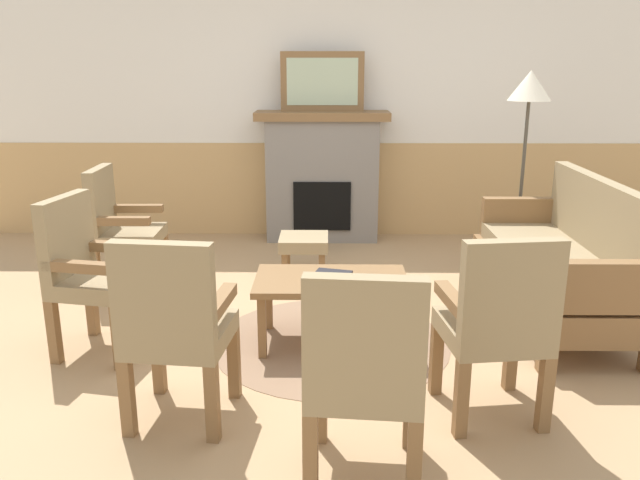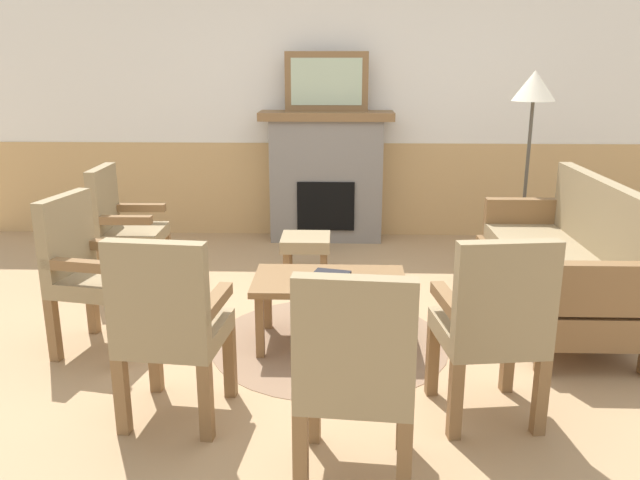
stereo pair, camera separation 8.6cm
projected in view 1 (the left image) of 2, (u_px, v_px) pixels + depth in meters
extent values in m
plane|color=tan|center=(319.00, 333.00, 4.25)|extent=(14.00, 14.00, 0.00)
cube|color=white|center=(322.00, 102.00, 6.39)|extent=(7.20, 0.12, 2.70)
cube|color=tan|center=(322.00, 189.00, 6.56)|extent=(7.20, 0.02, 0.95)
cube|color=gray|center=(322.00, 181.00, 6.35)|extent=(1.10, 0.36, 1.20)
cube|color=black|center=(322.00, 206.00, 6.23)|extent=(0.56, 0.02, 0.48)
cube|color=brown|center=(322.00, 116.00, 6.18)|extent=(1.30, 0.44, 0.08)
cube|color=brown|center=(322.00, 82.00, 6.09)|extent=(0.80, 0.03, 0.56)
cube|color=#B2C6A8|center=(322.00, 82.00, 6.07)|extent=(0.68, 0.01, 0.44)
cube|color=brown|center=(479.00, 268.00, 5.33)|extent=(0.08, 0.08, 0.16)
cube|color=brown|center=(545.00, 359.00, 3.72)|extent=(0.08, 0.08, 0.16)
cube|color=brown|center=(551.00, 268.00, 5.33)|extent=(0.08, 0.08, 0.16)
cube|color=brown|center=(551.00, 282.00, 4.47)|extent=(0.70, 1.80, 0.20)
cube|color=#937F5B|center=(553.00, 260.00, 4.43)|extent=(0.60, 1.70, 0.12)
cube|color=#937F5B|center=(602.00, 217.00, 4.34)|extent=(0.10, 1.70, 0.50)
cube|color=brown|center=(519.00, 216.00, 5.22)|extent=(0.60, 0.10, 0.30)
cube|color=brown|center=(606.00, 287.00, 3.58)|extent=(0.60, 0.10, 0.30)
cube|color=brown|center=(262.00, 327.00, 3.86)|extent=(0.05, 0.05, 0.40)
cube|color=brown|center=(401.00, 328.00, 3.85)|extent=(0.05, 0.05, 0.40)
cube|color=brown|center=(269.00, 301.00, 4.28)|extent=(0.05, 0.05, 0.40)
cube|color=brown|center=(393.00, 301.00, 4.27)|extent=(0.05, 0.05, 0.40)
cube|color=brown|center=(331.00, 281.00, 4.00)|extent=(0.96, 0.56, 0.04)
cylinder|color=#896B51|center=(331.00, 342.00, 4.12)|extent=(1.52, 1.52, 0.01)
cube|color=black|center=(333.00, 275.00, 4.01)|extent=(0.26, 0.21, 0.03)
cube|color=brown|center=(285.00, 268.00, 5.17)|extent=(0.05, 0.05, 0.26)
cube|color=brown|center=(322.00, 269.00, 5.16)|extent=(0.05, 0.05, 0.26)
cube|color=brown|center=(287.00, 257.00, 5.46)|extent=(0.05, 0.05, 0.26)
cube|color=brown|center=(322.00, 257.00, 5.45)|extent=(0.05, 0.05, 0.26)
cube|color=#937F5B|center=(304.00, 242.00, 5.26)|extent=(0.40, 0.40, 0.10)
cube|color=brown|center=(165.00, 258.00, 5.19)|extent=(0.06, 0.06, 0.40)
cube|color=brown|center=(153.00, 275.00, 4.79)|extent=(0.06, 0.06, 0.40)
cube|color=brown|center=(114.00, 259.00, 5.19)|extent=(0.06, 0.06, 0.40)
cube|color=brown|center=(97.00, 275.00, 4.79)|extent=(0.06, 0.06, 0.40)
cube|color=#937F5B|center=(130.00, 236.00, 4.92)|extent=(0.49, 0.49, 0.10)
cube|color=#937F5B|center=(100.00, 199.00, 4.84)|extent=(0.09, 0.48, 0.48)
cube|color=brown|center=(135.00, 208.00, 5.07)|extent=(0.44, 0.08, 0.06)
cube|color=brown|center=(120.00, 221.00, 4.68)|extent=(0.44, 0.08, 0.06)
cube|color=brown|center=(151.00, 311.00, 4.11)|extent=(0.07, 0.07, 0.40)
cube|color=brown|center=(119.00, 338.00, 3.71)|extent=(0.07, 0.07, 0.40)
cube|color=brown|center=(92.00, 306.00, 4.19)|extent=(0.07, 0.07, 0.40)
cube|color=brown|center=(54.00, 332.00, 3.79)|extent=(0.07, 0.07, 0.40)
cube|color=#937F5B|center=(101.00, 283.00, 3.88)|extent=(0.56, 0.56, 0.10)
cube|color=#937F5B|center=(66.00, 235.00, 3.84)|extent=(0.17, 0.49, 0.48)
cube|color=brown|center=(115.00, 247.00, 4.03)|extent=(0.45, 0.15, 0.06)
cube|color=brown|center=(79.00, 267.00, 3.64)|extent=(0.45, 0.15, 0.06)
cube|color=brown|center=(158.00, 358.00, 3.45)|extent=(0.07, 0.07, 0.40)
cube|color=brown|center=(234.00, 363.00, 3.41)|extent=(0.07, 0.07, 0.40)
cube|color=brown|center=(127.00, 398.00, 3.05)|extent=(0.07, 0.07, 0.40)
cube|color=brown|center=(212.00, 403.00, 3.01)|extent=(0.07, 0.07, 0.40)
cube|color=#937F5B|center=(181.00, 334.00, 3.16)|extent=(0.53, 0.53, 0.10)
cube|color=#937F5B|center=(163.00, 293.00, 2.89)|extent=(0.49, 0.13, 0.48)
cube|color=brown|center=(138.00, 300.00, 3.14)|extent=(0.12, 0.44, 0.06)
cube|color=brown|center=(219.00, 304.00, 3.09)|extent=(0.12, 0.44, 0.06)
cube|color=brown|center=(436.00, 359.00, 3.44)|extent=(0.07, 0.07, 0.40)
cube|color=brown|center=(511.00, 356.00, 3.49)|extent=(0.07, 0.07, 0.40)
cube|color=brown|center=(461.00, 399.00, 3.04)|extent=(0.07, 0.07, 0.40)
cube|color=brown|center=(545.00, 394.00, 3.09)|extent=(0.07, 0.07, 0.40)
cube|color=#937F5B|center=(491.00, 331.00, 3.20)|extent=(0.53, 0.53, 0.10)
cube|color=#937F5B|center=(512.00, 290.00, 2.93)|extent=(0.49, 0.14, 0.48)
cube|color=brown|center=(454.00, 301.00, 3.13)|extent=(0.12, 0.45, 0.06)
cube|color=brown|center=(533.00, 297.00, 3.17)|extent=(0.12, 0.45, 0.06)
cube|color=brown|center=(321.00, 403.00, 3.00)|extent=(0.07, 0.07, 0.40)
cube|color=brown|center=(410.00, 408.00, 2.96)|extent=(0.07, 0.07, 0.40)
cube|color=brown|center=(310.00, 456.00, 2.60)|extent=(0.07, 0.07, 0.40)
cube|color=brown|center=(414.00, 463.00, 2.56)|extent=(0.07, 0.07, 0.40)
cube|color=#937F5B|center=(365.00, 379.00, 2.71)|extent=(0.52, 0.52, 0.10)
cube|color=#937F5B|center=(364.00, 336.00, 2.44)|extent=(0.49, 0.12, 0.48)
cube|color=brown|center=(317.00, 340.00, 2.69)|extent=(0.11, 0.44, 0.06)
cube|color=brown|center=(415.00, 345.00, 2.65)|extent=(0.11, 0.44, 0.06)
cylinder|color=#332D28|center=(515.00, 261.00, 5.74)|extent=(0.24, 0.24, 0.03)
cylinder|color=#4C473D|center=(522.00, 183.00, 5.54)|extent=(0.03, 0.03, 1.40)
cone|color=silver|center=(530.00, 85.00, 5.32)|extent=(0.36, 0.36, 0.25)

